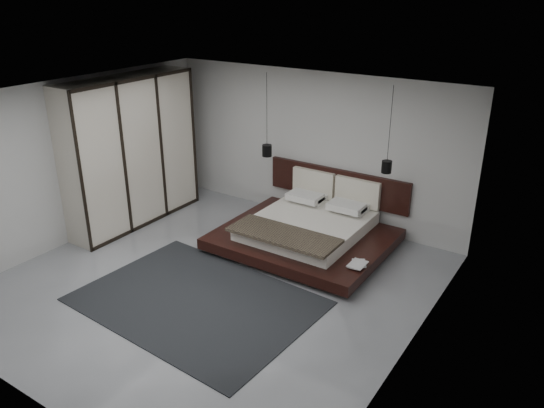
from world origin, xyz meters
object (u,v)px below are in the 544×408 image
Objects in this scene: lattice_screen at (175,136)px; pendant_left at (267,150)px; wardrobe at (131,152)px; pendant_right at (387,166)px; bed at (308,229)px; rug at (197,301)px.

pendant_left is (2.35, -0.10, 0.11)m from lattice_screen.
pendant_left is 2.49m from wardrobe.
bed is at bearing -158.94° from pendant_right.
rug is (3.07, -2.99, -1.29)m from lattice_screen.
bed is 1.85× the size of pendant_left.
lattice_screen is 4.66m from pendant_right.
bed is 2.50m from rug.
lattice_screen is 1.72× the size of pendant_left.
lattice_screen is 1.87× the size of pendant_right.
bed is at bearing -21.06° from pendant_left.
pendant_left is at bearing -2.46° from lattice_screen.
lattice_screen is 0.94× the size of wardrobe.
rug is at bearing -28.90° from wardrobe.
lattice_screen is at bearing 171.18° from bed.
pendant_left is 3.29m from rug.
pendant_right is 0.50× the size of wardrobe.
pendant_left is 1.09× the size of pendant_right.
rug is (-0.43, -2.45, -0.28)m from bed.
bed is 3.54m from wardrobe.
wardrobe is (-3.25, -0.89, 1.08)m from bed.
lattice_screen is 4.48m from rug.
bed is 0.85× the size of rug.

